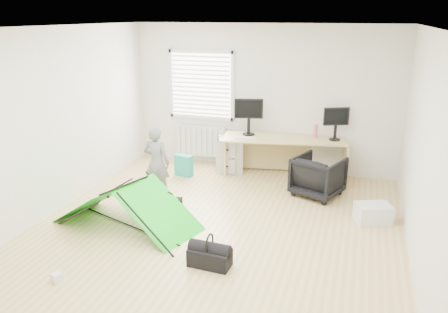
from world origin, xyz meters
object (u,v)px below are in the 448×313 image
(person, at_px, (157,162))
(kite, at_px, (126,206))
(duffel_bag, at_px, (210,257))
(laptop_bag, at_px, (168,208))
(storage_crate, at_px, (373,213))
(thermos, at_px, (315,131))
(monitor_left, at_px, (249,122))
(filing_cabinet, at_px, (230,153))
(desk, at_px, (283,157))
(monitor_right, at_px, (335,128))
(office_chair, at_px, (318,176))

(person, bearing_deg, kite, 93.19)
(kite, xyz_separation_m, duffel_bag, (1.45, -0.62, -0.20))
(kite, relative_size, laptop_bag, 4.78)
(laptop_bag, bearing_deg, storage_crate, -2.01)
(storage_crate, height_order, duffel_bag, storage_crate)
(thermos, relative_size, duffel_bag, 0.50)
(monitor_left, height_order, storage_crate, monitor_left)
(person, distance_m, storage_crate, 3.36)
(filing_cabinet, bearing_deg, duffel_bag, -98.81)
(filing_cabinet, distance_m, kite, 2.76)
(desk, bearing_deg, duffel_bag, -105.19)
(monitor_left, relative_size, kite, 0.26)
(desk, bearing_deg, monitor_right, -2.07)
(monitor_right, relative_size, storage_crate, 0.94)
(filing_cabinet, bearing_deg, monitor_right, -19.88)
(storage_crate, height_order, laptop_bag, laptop_bag)
(desk, height_order, person, person)
(filing_cabinet, bearing_deg, storage_crate, -51.40)
(person, distance_m, duffel_bag, 2.28)
(monitor_right, bearing_deg, laptop_bag, -156.79)
(office_chair, distance_m, duffel_bag, 2.74)
(filing_cabinet, bearing_deg, laptop_bag, -117.95)
(monitor_left, bearing_deg, person, -138.18)
(thermos, distance_m, duffel_bag, 3.54)
(desk, distance_m, duffel_bag, 3.24)
(office_chair, relative_size, kite, 0.37)
(person, height_order, kite, person)
(storage_crate, bearing_deg, laptop_bag, -164.51)
(thermos, relative_size, person, 0.21)
(kite, bearing_deg, monitor_left, 86.42)
(thermos, height_order, storage_crate, thermos)
(desk, relative_size, kite, 1.10)
(office_chair, height_order, laptop_bag, office_chair)
(desk, xyz_separation_m, duffel_bag, (-0.28, -3.22, -0.26))
(thermos, bearing_deg, filing_cabinet, -176.99)
(thermos, bearing_deg, desk, -164.58)
(filing_cabinet, xyz_separation_m, person, (-0.73, -1.62, 0.27))
(filing_cabinet, relative_size, kite, 0.33)
(office_chair, relative_size, storage_crate, 1.53)
(person, bearing_deg, monitor_left, -123.50)
(filing_cabinet, xyz_separation_m, duffel_bag, (0.75, -3.28, -0.22))
(duffel_bag, bearing_deg, desk, 87.87)
(monitor_left, relative_size, person, 0.43)
(office_chair, relative_size, person, 0.61)
(kite, relative_size, storage_crate, 4.15)
(filing_cabinet, distance_m, monitor_left, 0.76)
(storage_crate, relative_size, duffel_bag, 0.96)
(monitor_right, xyz_separation_m, laptop_bag, (-2.15, -2.33, -0.80))
(monitor_right, height_order, laptop_bag, monitor_right)
(filing_cabinet, distance_m, storage_crate, 3.00)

